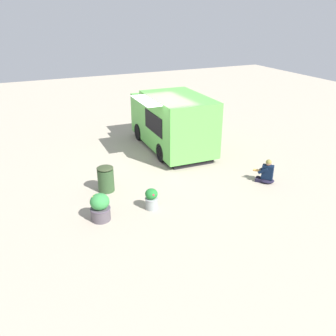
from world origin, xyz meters
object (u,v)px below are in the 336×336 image
food_truck (172,123)px  person_customer (266,174)px  planter_flowering_far (152,199)px  trash_bin (106,179)px  planter_flowering_near (100,207)px

food_truck → person_customer: 4.73m
planter_flowering_far → person_customer: bearing=-89.4°
food_truck → trash_bin: 4.62m
planter_flowering_far → trash_bin: 1.95m
planter_flowering_near → person_customer: bearing=-89.9°
food_truck → person_customer: food_truck is taller
person_customer → planter_flowering_far: bearing=90.6°
food_truck → planter_flowering_near: (-4.40, 4.30, -0.74)m
food_truck → planter_flowering_near: food_truck is taller
person_customer → planter_flowering_far: person_customer is taller
planter_flowering_near → trash_bin: trash_bin is taller
planter_flowering_near → trash_bin: (1.69, -0.63, 0.04)m
food_truck → trash_bin: size_ratio=5.53×
food_truck → planter_flowering_far: bearing=148.2°
person_customer → trash_bin: 5.51m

